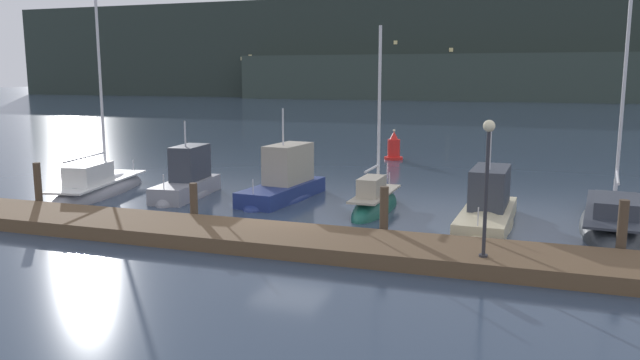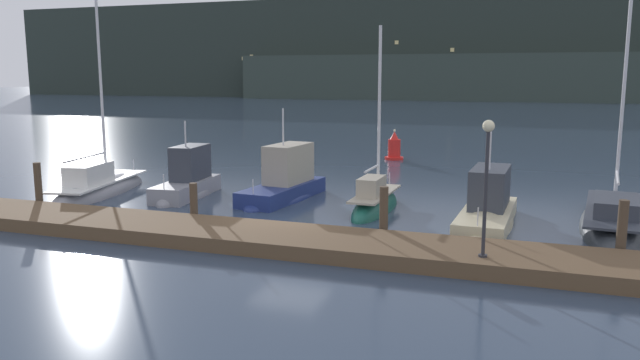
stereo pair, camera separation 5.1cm
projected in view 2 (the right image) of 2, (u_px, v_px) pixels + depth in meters
ground_plane at (290, 228)px, 21.70m from camera, size 400.00×400.00×0.00m
dock at (264, 238)px, 19.62m from camera, size 29.04×2.80×0.45m
mooring_pile_0 at (38, 187)px, 24.40m from camera, size 0.28×0.28×1.91m
mooring_pile_1 at (194, 204)px, 22.19m from camera, size 0.28×0.28×1.50m
mooring_pile_2 at (384, 214)px, 19.93m from camera, size 0.28×0.28×1.78m
mooring_pile_3 at (622, 231)px, 17.69m from camera, size 0.28×0.28×1.81m
sailboat_berth_1 at (99, 191)px, 27.99m from camera, size 3.25×7.70×9.42m
motorboat_berth_2 at (187, 188)px, 27.35m from camera, size 2.05×4.97×4.01m
motorboat_berth_3 at (284, 188)px, 26.84m from camera, size 2.42×5.92×4.39m
sailboat_berth_4 at (375, 207)px, 24.55m from camera, size 1.37×5.04×7.85m
motorboat_berth_5 at (487, 216)px, 22.24m from camera, size 2.04×6.20×4.20m
sailboat_berth_6 at (613, 224)px, 21.91m from camera, size 2.99×8.33×11.33m
channel_buoy at (394, 148)px, 39.19m from camera, size 1.17×1.17×1.90m
dock_lamppost at (487, 165)px, 16.38m from camera, size 0.32×0.32×3.69m
hillside_backdrop at (513, 51)px, 130.68m from camera, size 240.00×23.00×21.84m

